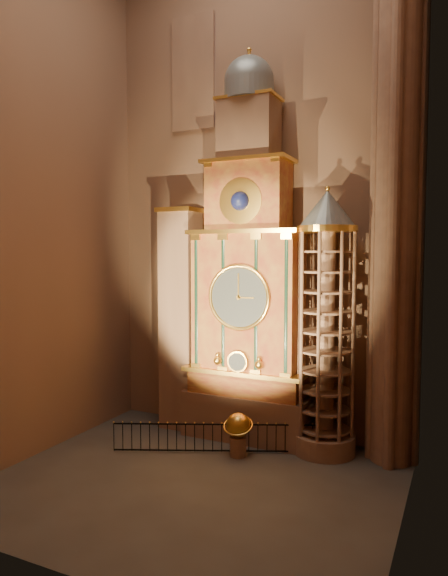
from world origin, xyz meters
The scene contains 11 objects.
floor centered at (0.00, 0.00, 0.00)m, with size 14.00×14.00×0.00m, color #383330.
wall_back centered at (0.00, 6.00, 11.00)m, with size 22.00×22.00×0.00m, color #91664E.
wall_left centered at (-7.00, 0.00, 11.00)m, with size 22.00×22.00×0.00m, color #91664E.
wall_right centered at (7.00, 0.00, 11.00)m, with size 22.00×22.00×0.00m, color #91664E.
astronomical_clock centered at (0.00, 4.96, 6.68)m, with size 5.60×2.41×16.70m.
portrait_tower centered at (-3.40, 4.98, 5.15)m, with size 1.80×1.60×10.20m.
stair_turret centered at (3.50, 4.70, 5.27)m, with size 2.50×2.50×10.80m.
gothic_pier centered at (6.10, 5.00, 11.00)m, with size 2.04×2.04×22.00m.
stained_glass_window centered at (-3.20, 5.92, 16.50)m, with size 2.20×0.14×5.20m.
celestial_globe centered at (0.46, 2.85, 1.05)m, with size 1.36×1.30×1.75m.
iron_railing centered at (-0.42, 2.75, 0.63)m, with size 7.77×3.47×1.16m.
Camera 1 is at (8.54, -15.57, 8.18)m, focal length 32.00 mm.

